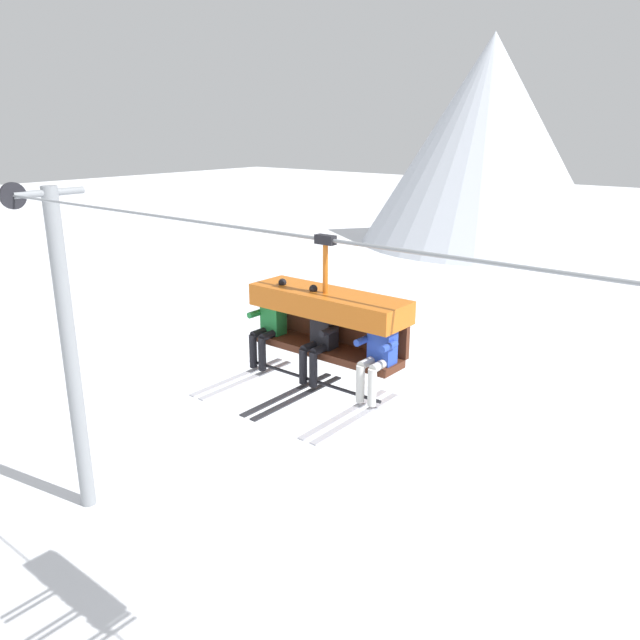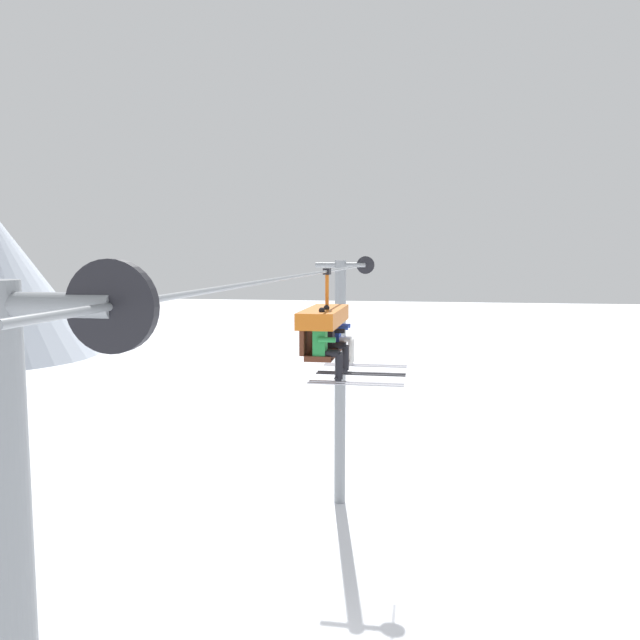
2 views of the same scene
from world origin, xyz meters
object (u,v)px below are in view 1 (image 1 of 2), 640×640
Objects in this scene: chairlift_chair at (329,313)px; skier_green at (268,323)px; skier_black at (318,336)px; lift_tower_near at (69,348)px; skier_blue at (377,353)px.

chairlift_chair is 0.99m from skier_green.
skier_green is at bearing 180.00° from skier_black.
skier_green is 1.00× the size of skier_black.
skier_green and skier_black have the same top height.
lift_tower_near is 9.57m from skier_blue.
skier_blue is (1.86, -0.01, -0.02)m from skier_green.
skier_black is 1.00× the size of skier_blue.
skier_blue is at bearing -5.74° from lift_tower_near.
skier_blue is at bearing -0.42° from skier_black.
chairlift_chair is 1.34× the size of skier_black.
lift_tower_near is 4.77× the size of skier_black.
skier_green is at bearing -7.12° from lift_tower_near.
skier_black is at bearing -6.33° from lift_tower_near.
skier_black is at bearing 179.58° from skier_blue.
lift_tower_near is at bearing 172.88° from skier_green.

